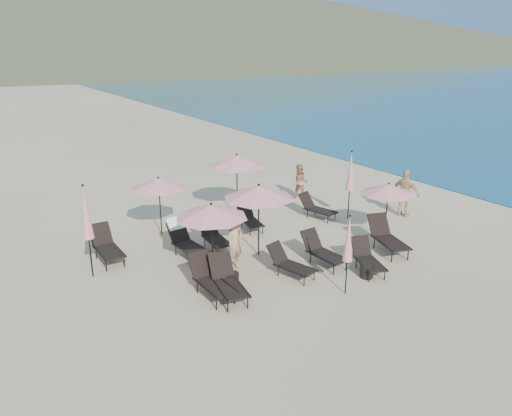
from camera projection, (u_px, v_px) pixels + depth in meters
ground at (336, 270)px, 14.99m from camera, size 800.00×800.00×0.00m
volcanic_headland at (83, 4)px, 285.06m from camera, size 690.00×690.00×55.00m
lounger_0 at (210, 279)px, 13.44m from camera, size 0.69×1.75×1.00m
lounger_1 at (227, 281)px, 13.34m from camera, size 0.96×1.82×0.99m
lounger_2 at (290, 263)px, 14.53m from camera, size 0.96×1.62×0.88m
lounger_3 at (322, 251)px, 15.30m from camera, size 0.73×1.67×0.94m
lounger_4 at (367, 258)px, 14.87m from camera, size 1.06×1.63×0.88m
lounger_5 at (387, 237)px, 16.26m from camera, size 1.19×1.95×1.05m
lounger_6 at (106, 246)px, 15.58m from camera, size 0.68×1.75×1.01m
lounger_7 at (185, 240)px, 15.91m from camera, size 0.81×1.83×1.11m
lounger_8 at (214, 236)px, 16.50m from camera, size 0.72×1.62×0.91m
lounger_9 at (250, 218)px, 18.22m from camera, size 0.81×1.54×0.84m
lounger_10 at (316, 207)px, 19.34m from camera, size 0.95×1.65×0.90m
umbrella_open_0 at (211, 211)px, 14.04m from camera, size 2.10×2.10×2.26m
umbrella_open_1 at (259, 192)px, 15.43m from camera, size 2.22×2.22×2.39m
umbrella_open_2 at (388, 189)px, 16.80m from camera, size 1.90×1.90×2.04m
umbrella_open_3 at (159, 183)px, 17.22m from camera, size 1.97×1.97×2.12m
umbrella_open_4 at (237, 161)px, 19.14m from camera, size 2.29×2.29×2.46m
umbrella_closed_0 at (349, 239)px, 13.12m from camera, size 0.27×0.27×2.29m
umbrella_closed_1 at (351, 172)px, 18.76m from camera, size 0.32×0.32×2.69m
umbrella_closed_2 at (86, 213)px, 13.99m from camera, size 0.33×0.33×2.82m
side_table_0 at (231, 280)px, 13.92m from camera, size 0.45×0.45×0.42m
side_table_1 at (367, 270)px, 14.49m from camera, size 0.40×0.40×0.45m
beachgoer_a at (235, 243)px, 14.74m from camera, size 0.76×0.64×1.78m
beachgoer_b at (300, 182)px, 21.46m from camera, size 0.87×0.94×1.54m
beachgoer_c at (405, 193)px, 19.36m from camera, size 0.79×1.18×1.87m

